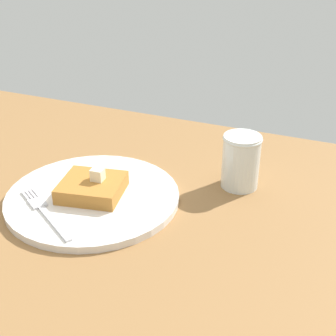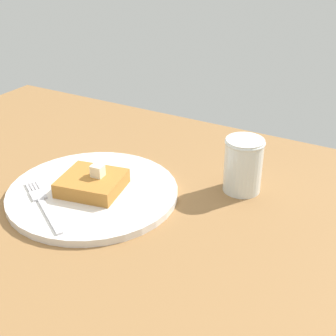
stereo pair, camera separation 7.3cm
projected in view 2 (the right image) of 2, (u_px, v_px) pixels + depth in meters
table_surface at (34, 232)px, 68.30cm from camera, size 94.70×94.70×2.96cm
plate at (93, 192)px, 74.23cm from camera, size 26.99×26.99×1.16cm
toast_slice_center at (92, 183)px, 73.45cm from camera, size 10.84×10.29×2.35cm
butter_pat_primary at (98, 171)px, 72.62cm from camera, size 2.01×1.84×1.87cm
fork at (42, 203)px, 70.25cm from camera, size 14.31×9.74×0.36cm
syrup_jar at (243, 166)px, 74.25cm from camera, size 6.33×6.33×8.96cm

